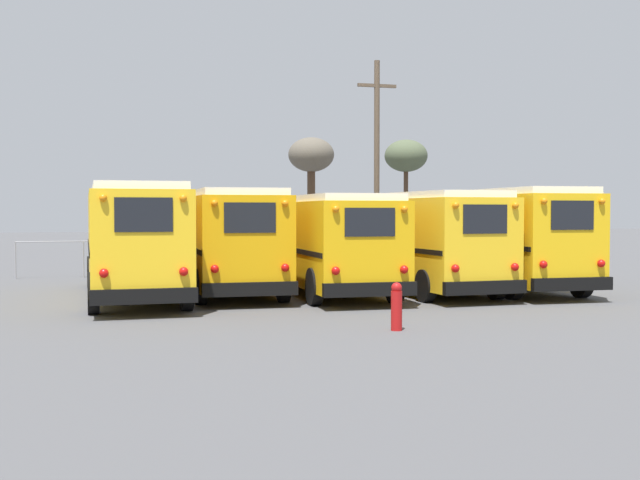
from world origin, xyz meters
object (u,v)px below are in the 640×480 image
Objects in this scene: school_bus_4 at (490,235)px; fire_hydrant at (397,306)px; school_bus_2 at (320,239)px; school_bus_0 at (132,237)px; bare_tree_1 at (311,159)px; utility_pole at (377,160)px; bare_tree_0 at (406,157)px; school_bus_3 at (406,237)px; school_bus_1 at (226,237)px.

school_bus_4 is 9.97× the size of fire_hydrant.
school_bus_2 is 10.36× the size of fire_hydrant.
school_bus_2 is (5.88, 0.54, -0.13)m from school_bus_0.
school_bus_2 is at bearing -103.94° from bare_tree_1.
school_bus_4 is 10.79m from fire_hydrant.
school_bus_4 reaches higher than fire_hydrant.
school_bus_0 is 9.77× the size of fire_hydrant.
bare_tree_0 is (4.94, 8.92, 0.80)m from utility_pole.
school_bus_3 is at bearing 3.25° from school_bus_0.
bare_tree_1 is (1.02, 16.03, 3.61)m from school_bus_3.
utility_pole is 1.39× the size of bare_tree_0.
bare_tree_1 is (-6.18, -2.15, -0.34)m from bare_tree_0.
fire_hydrant is (-3.66, -8.72, -1.18)m from school_bus_3.
school_bus_2 is 1.04× the size of school_bus_4.
utility_pole is at bearing 60.53° from school_bus_2.
fire_hydrant is (5.17, -8.22, -1.27)m from school_bus_0.
school_bus_3 reaches higher than fire_hydrant.
bare_tree_0 is (16.03, 18.68, 3.86)m from school_bus_0.
utility_pole is (-0.67, 9.54, 3.08)m from school_bus_4.
school_bus_2 is 21.17m from bare_tree_0.
school_bus_1 reaches higher than school_bus_2.
school_bus_1 is 0.94× the size of school_bus_4.
school_bus_0 is 0.94× the size of school_bus_2.
utility_pole reaches higher than school_bus_2.
school_bus_4 reaches higher than school_bus_1.
school_bus_3 is 2.96m from school_bus_4.
school_bus_1 is 2.99m from school_bus_2.
bare_tree_1 is (-1.92, 16.31, 3.53)m from school_bus_4.
bare_tree_1 is at bearing 65.89° from school_bus_1.
school_bus_2 is 2.94m from school_bus_3.
school_bus_0 is at bearing -176.75° from school_bus_3.
bare_tree_1 reaches higher than school_bus_2.
school_bus_2 is 1.66× the size of bare_tree_1.
fire_hydrant is at bearing -128.02° from school_bus_4.
school_bus_2 is 1.61× the size of bare_tree_0.
school_bus_1 is 1.51× the size of bare_tree_1.
school_bus_0 reaches higher than fire_hydrant.
bare_tree_0 reaches higher than school_bus_3.
school_bus_4 is at bearing -3.12° from school_bus_2.
school_bus_0 is 1.57× the size of bare_tree_1.
bare_tree_0 is (7.20, 18.18, 3.95)m from school_bus_3.
bare_tree_1 reaches higher than school_bus_1.
bare_tree_0 reaches higher than bare_tree_1.
bare_tree_0 is 1.03× the size of bare_tree_1.
utility_pole is 19.43m from fire_hydrant.
bare_tree_0 is (4.26, 18.46, 3.88)m from school_bus_4.
bare_tree_0 reaches higher than fire_hydrant.
bare_tree_1 is at bearing 59.20° from school_bus_0.
utility_pole is at bearing 94.03° from school_bus_4.
utility_pole reaches higher than school_bus_1.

